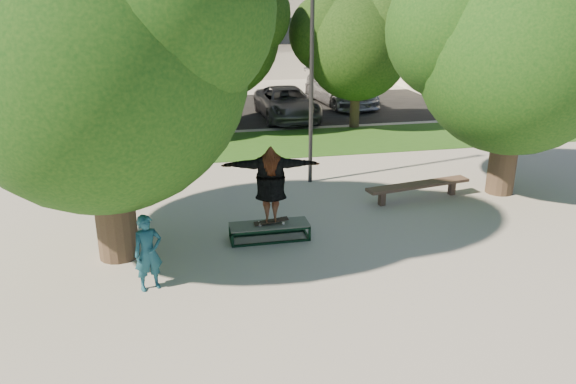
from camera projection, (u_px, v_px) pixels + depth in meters
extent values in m
plane|color=#9F9B92|center=(321.00, 258.00, 11.94)|extent=(120.00, 120.00, 0.00)
cube|color=#244F16|center=(281.00, 143.00, 20.88)|extent=(30.00, 4.00, 0.02)
cube|color=black|center=(234.00, 110.00, 26.67)|extent=(40.00, 8.00, 0.01)
cylinder|color=#38281E|center=(112.00, 186.00, 11.51)|extent=(0.84, 0.84, 3.20)
sphere|color=#103A0F|center=(98.00, 63.00, 10.67)|extent=(5.80, 5.80, 5.80)
sphere|color=#103A0F|center=(21.00, 22.00, 10.95)|extent=(4.35, 4.35, 4.35)
sphere|color=#103A0F|center=(164.00, 8.00, 10.05)|extent=(4.06, 4.06, 4.06)
cylinder|color=#38281E|center=(505.00, 141.00, 15.35)|extent=(0.76, 0.76, 3.00)
sphere|color=#103A0F|center=(517.00, 56.00, 14.58)|extent=(5.20, 5.20, 5.20)
sphere|color=#103A0F|center=(459.00, 28.00, 14.82)|extent=(3.90, 3.90, 3.90)
sphere|color=#103A0F|center=(576.00, 20.00, 14.01)|extent=(3.64, 3.64, 3.64)
cylinder|color=#38281E|center=(70.00, 107.00, 20.35)|extent=(0.44, 0.44, 2.80)
sphere|color=black|center=(63.00, 48.00, 19.65)|extent=(4.40, 4.40, 4.40)
sphere|color=black|center=(31.00, 31.00, 19.86)|extent=(3.30, 3.30, 3.30)
sphere|color=black|center=(88.00, 26.00, 19.17)|extent=(3.08, 3.08, 3.08)
cylinder|color=#38281E|center=(219.00, 94.00, 22.29)|extent=(0.50, 0.50, 3.00)
sphere|color=black|center=(217.00, 36.00, 21.54)|extent=(4.80, 4.80, 4.80)
sphere|color=black|center=(184.00, 19.00, 21.77)|extent=(3.60, 3.60, 3.60)
sphere|color=black|center=(246.00, 13.00, 21.02)|extent=(3.36, 3.36, 3.36)
cylinder|color=#38281E|center=(355.00, 96.00, 22.96)|extent=(0.40, 0.40, 2.60)
sphere|color=black|center=(357.00, 48.00, 22.30)|extent=(4.20, 4.20, 4.20)
sphere|color=black|center=(328.00, 33.00, 22.50)|extent=(3.15, 3.15, 3.15)
sphere|color=black|center=(385.00, 29.00, 21.85)|extent=(2.94, 2.94, 2.94)
cylinder|color=#2D2D30|center=(311.00, 80.00, 15.72)|extent=(0.12, 0.12, 6.00)
cube|color=black|center=(182.00, 33.00, 33.51)|extent=(27.60, 0.12, 1.60)
cube|color=white|center=(514.00, 14.00, 34.31)|extent=(15.00, 10.00, 8.00)
cube|color=#475147|center=(269.00, 225.00, 12.75)|extent=(1.80, 0.60, 0.03)
cylinder|color=white|center=(260.00, 225.00, 12.62)|extent=(0.06, 0.03, 0.06)
cylinder|color=white|center=(259.00, 222.00, 12.76)|extent=(0.06, 0.03, 0.06)
cylinder|color=white|center=(283.00, 223.00, 12.72)|extent=(0.06, 0.03, 0.06)
cylinder|color=white|center=(282.00, 220.00, 12.87)|extent=(0.06, 0.03, 0.06)
cube|color=black|center=(271.00, 221.00, 12.73)|extent=(0.78, 0.20, 0.10)
imported|color=brown|center=(271.00, 184.00, 12.43)|extent=(2.22, 0.90, 1.75)
imported|color=#174859|center=(148.00, 253.00, 10.50)|extent=(0.64, 0.52, 1.50)
cube|color=brown|center=(382.00, 198.00, 14.84)|extent=(0.18, 0.18, 0.41)
cube|color=brown|center=(452.00, 188.00, 15.62)|extent=(0.18, 0.18, 0.41)
cube|color=brown|center=(418.00, 185.00, 15.15)|extent=(3.08, 0.93, 0.08)
imported|color=silver|center=(158.00, 99.00, 25.43)|extent=(2.45, 4.45, 1.43)
imported|color=black|center=(149.00, 95.00, 26.12)|extent=(2.03, 4.94, 1.59)
imported|color=slate|center=(287.00, 103.00, 24.75)|extent=(2.38, 4.98, 1.37)
imported|color=#B4B3B9|center=(340.00, 88.00, 27.90)|extent=(2.87, 5.71, 1.59)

